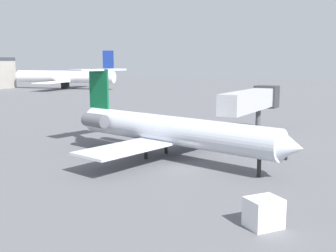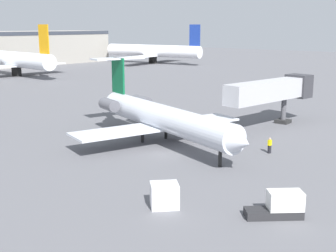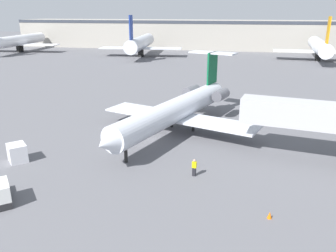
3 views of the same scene
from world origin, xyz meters
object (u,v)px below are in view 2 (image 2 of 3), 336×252
at_px(ground_crew_marshaller, 270,145).
at_px(cargo_container_uld, 164,195).
at_px(jet_bridge, 275,90).
at_px(regional_jet, 160,116).
at_px(parked_airliner_centre, 16,60).
at_px(baggage_tug_lead, 280,206).
at_px(parked_airliner_east_mid, 153,51).

bearing_deg(ground_crew_marshaller, cargo_container_uld, -177.86).
bearing_deg(cargo_container_uld, jet_bridge, 11.99).
bearing_deg(regional_jet, ground_crew_marshaller, -71.75).
relative_size(regional_jet, parked_airliner_centre, 0.85).
xyz_separation_m(jet_bridge, ground_crew_marshaller, (-12.85, -5.94, -3.93)).
bearing_deg(baggage_tug_lead, regional_jet, 61.92).
height_order(jet_bridge, ground_crew_marshaller, jet_bridge).
xyz_separation_m(ground_crew_marshaller, parked_airliner_centre, (26.08, 86.84, 3.49)).
distance_m(jet_bridge, cargo_container_uld, 32.09).
bearing_deg(parked_airliner_centre, regional_jet, -111.80).
height_order(jet_bridge, parked_airliner_centre, parked_airliner_centre).
xyz_separation_m(ground_crew_marshaller, parked_airliner_east_mid, (80.48, 85.88, 3.52)).
xyz_separation_m(jet_bridge, cargo_container_uld, (-31.16, -6.62, -3.86)).
bearing_deg(parked_airliner_east_mid, baggage_tug_lead, -135.32).
bearing_deg(cargo_container_uld, regional_jet, 41.05).
relative_size(regional_jet, baggage_tug_lead, 7.10).
relative_size(parked_airliner_centre, parked_airliner_east_mid, 0.85).
height_order(regional_jet, ground_crew_marshaller, regional_jet).
bearing_deg(ground_crew_marshaller, parked_airliner_east_mid, 46.86).
height_order(jet_bridge, cargo_container_uld, jet_bridge).
bearing_deg(regional_jet, baggage_tug_lead, -118.08).
xyz_separation_m(jet_bridge, baggage_tug_lead, (-27.43, -14.08, -3.94)).
xyz_separation_m(regional_jet, baggage_tug_lead, (-10.67, -20.00, -2.27)).
xyz_separation_m(jet_bridge, parked_airliner_centre, (13.23, 80.91, -0.43)).
distance_m(regional_jet, baggage_tug_lead, 22.79).
bearing_deg(regional_jet, parked_airliner_east_mid, 41.25).
distance_m(regional_jet, parked_airliner_east_mid, 112.26).
bearing_deg(jet_bridge, ground_crew_marshaller, -155.20).
bearing_deg(jet_bridge, baggage_tug_lead, -152.82).
height_order(regional_jet, cargo_container_uld, regional_jet).
bearing_deg(baggage_tug_lead, parked_airliner_centre, 66.83).
height_order(baggage_tug_lead, parked_airliner_east_mid, parked_airliner_east_mid).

